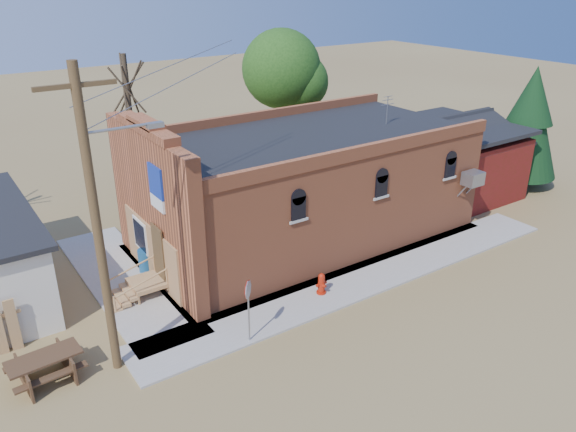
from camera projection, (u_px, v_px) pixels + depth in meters
ground at (352, 301)px, 20.25m from camera, size 120.00×120.00×0.00m
sidewalk_south at (366, 278)px, 21.69m from camera, size 19.00×2.20×0.08m
sidewalk_west at (124, 281)px, 21.51m from camera, size 2.60×10.00×0.08m
brick_bar at (301, 187)px, 24.32m from camera, size 16.40×7.97×6.30m
red_shed at (453, 151)px, 29.45m from camera, size 5.40×6.40×4.30m
utility_pole at (98, 222)px, 15.03m from camera, size 3.12×0.26×9.00m
tree_bare_near at (127, 87)px, 26.14m from camera, size 2.80×2.80×7.65m
tree_leafy at (281, 69)px, 31.19m from camera, size 4.40×4.40×8.15m
evergreen_tree at (529, 119)px, 29.81m from camera, size 3.60×3.60×6.50m
fire_hydrant at (321, 284)px, 20.45m from camera, size 0.47×0.46×0.82m
stop_sign at (248, 295)px, 17.33m from camera, size 0.44×0.46×2.17m
trash_barrel at (146, 260)px, 21.98m from camera, size 0.73×0.73×0.92m
picnic_table at (45, 365)px, 16.12m from camera, size 2.10×1.65×0.84m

